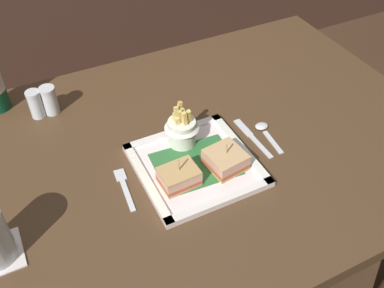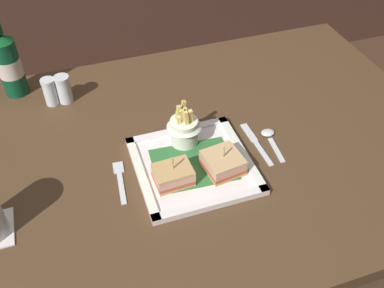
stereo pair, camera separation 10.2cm
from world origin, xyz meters
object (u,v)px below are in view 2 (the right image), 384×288
(square_plate, at_px, (193,165))
(sandwich_half_right, at_px, (223,163))
(dining_table, at_px, (191,181))
(fries_cup, at_px, (184,127))
(fork, at_px, (120,179))
(spoon, at_px, (270,137))
(sandwich_half_left, at_px, (173,175))
(salt_shaker, at_px, (51,93))
(pepper_shaker, at_px, (64,90))
(knife, at_px, (255,142))
(beer_bottle, at_px, (8,63))

(square_plate, height_order, sandwich_half_right, sandwich_half_right)
(dining_table, height_order, fries_cup, fries_cup)
(sandwich_half_right, xyz_separation_m, fork, (-0.23, 0.05, -0.03))
(square_plate, height_order, spoon, square_plate)
(sandwich_half_left, xyz_separation_m, fries_cup, (0.06, 0.12, 0.03))
(salt_shaker, distance_m, pepper_shaker, 0.04)
(dining_table, distance_m, fork, 0.24)
(square_plate, distance_m, sandwich_half_right, 0.07)
(fork, distance_m, spoon, 0.39)
(fork, bearing_deg, knife, 2.57)
(fork, bearing_deg, dining_table, 16.79)
(beer_bottle, relative_size, spoon, 2.19)
(sandwich_half_left, xyz_separation_m, knife, (0.23, 0.07, -0.03))
(salt_shaker, bearing_deg, fork, -70.87)
(fork, relative_size, pepper_shaker, 1.65)
(knife, xyz_separation_m, salt_shaker, (-0.47, 0.32, 0.03))
(sandwich_half_right, distance_m, fries_cup, 0.13)
(spoon, bearing_deg, pepper_shaker, 145.56)
(square_plate, bearing_deg, knife, 10.38)
(beer_bottle, bearing_deg, dining_table, -42.71)
(pepper_shaker, bearing_deg, sandwich_half_left, -63.77)
(beer_bottle, height_order, pepper_shaker, beer_bottle)
(dining_table, distance_m, knife, 0.21)
(sandwich_half_left, bearing_deg, salt_shaker, 120.34)
(square_plate, distance_m, knife, 0.18)
(sandwich_half_right, distance_m, fork, 0.24)
(beer_bottle, relative_size, fork, 1.97)
(dining_table, height_order, sandwich_half_right, sandwich_half_right)
(fries_cup, height_order, spoon, fries_cup)
(spoon, bearing_deg, sandwich_half_right, -155.60)
(square_plate, xyz_separation_m, pepper_shaker, (-0.25, 0.36, 0.03))
(square_plate, bearing_deg, sandwich_half_left, -148.63)
(square_plate, relative_size, fork, 2.03)
(sandwich_half_right, relative_size, salt_shaker, 1.18)
(spoon, bearing_deg, beer_bottle, 145.66)
(fries_cup, relative_size, pepper_shaker, 1.36)
(dining_table, xyz_separation_m, sandwich_half_left, (-0.08, -0.11, 0.16))
(sandwich_half_right, bearing_deg, salt_shaker, 131.58)
(sandwich_half_right, height_order, fries_cup, fries_cup)
(dining_table, height_order, salt_shaker, salt_shaker)
(sandwich_half_right, height_order, pepper_shaker, sandwich_half_right)
(salt_shaker, bearing_deg, dining_table, -42.52)
(beer_bottle, xyz_separation_m, salt_shaker, (0.09, -0.09, -0.06))
(fries_cup, bearing_deg, fork, -159.84)
(sandwich_half_right, relative_size, pepper_shaker, 1.16)
(sandwich_half_right, distance_m, pepper_shaker, 0.50)
(sandwich_half_left, distance_m, fries_cup, 0.14)
(sandwich_half_left, xyz_separation_m, fork, (-0.11, 0.05, -0.03))
(knife, relative_size, spoon, 1.35)
(fries_cup, relative_size, salt_shaker, 1.38)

